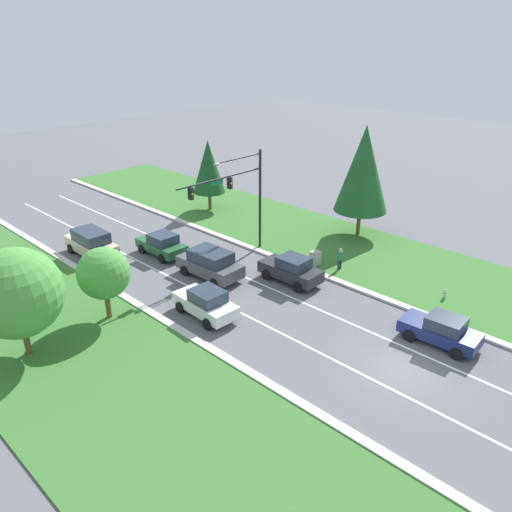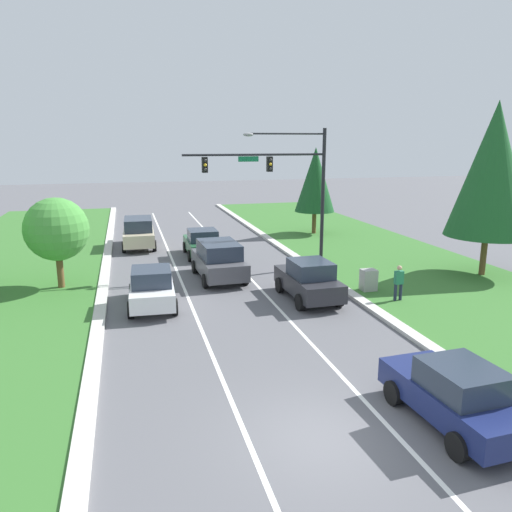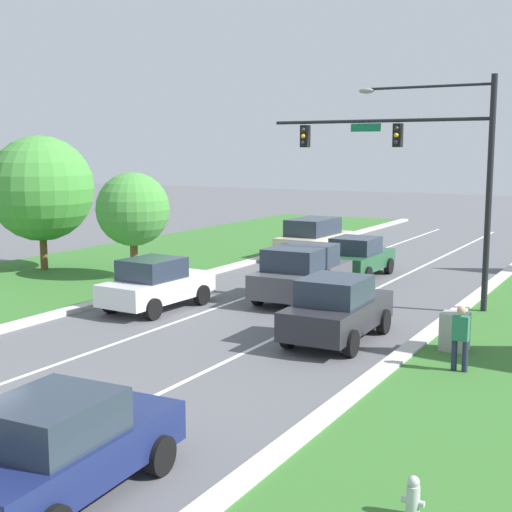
{
  "view_description": "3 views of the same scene",
  "coord_description": "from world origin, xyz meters",
  "px_view_note": "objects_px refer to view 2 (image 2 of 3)",
  "views": [
    {
      "loc": [
        -20.01,
        -8.93,
        15.49
      ],
      "look_at": [
        2.05,
        12.27,
        1.78
      ],
      "focal_mm": 35.0,
      "sensor_mm": 36.0,
      "label": 1
    },
    {
      "loc": [
        -4.33,
        -10.07,
        7.08
      ],
      "look_at": [
        2.16,
        14.75,
        1.14
      ],
      "focal_mm": 35.0,
      "sensor_mm": 36.0,
      "label": 2
    },
    {
      "loc": [
        11.16,
        -7.84,
        5.37
      ],
      "look_at": [
        -0.53,
        12.8,
        1.83
      ],
      "focal_mm": 50.0,
      "sensor_mm": 36.0,
      "label": 3
    }
  ],
  "objects_px": {
    "forest_sedan": "(202,243)",
    "conifer_far_right_tree": "(315,180)",
    "traffic_signal_mast": "(285,177)",
    "utility_cabinet": "(368,281)",
    "conifer_near_right_tree": "(493,170)",
    "pedestrian": "(399,282)",
    "champagne_suv": "(139,232)",
    "charcoal_sedan": "(309,280)",
    "navy_sedan": "(455,395)",
    "graphite_suv": "(219,260)",
    "oak_near_left_tree": "(56,229)",
    "white_sedan": "(152,288)"
  },
  "relations": [
    {
      "from": "forest_sedan",
      "to": "conifer_near_right_tree",
      "type": "distance_m",
      "value": 16.87
    },
    {
      "from": "traffic_signal_mast",
      "to": "conifer_far_right_tree",
      "type": "xyz_separation_m",
      "value": [
        5.58,
        9.71,
        -0.99
      ]
    },
    {
      "from": "utility_cabinet",
      "to": "charcoal_sedan",
      "type": "bearing_deg",
      "value": -172.63
    },
    {
      "from": "charcoal_sedan",
      "to": "oak_near_left_tree",
      "type": "bearing_deg",
      "value": 155.73
    },
    {
      "from": "pedestrian",
      "to": "champagne_suv",
      "type": "bearing_deg",
      "value": -53.73
    },
    {
      "from": "navy_sedan",
      "to": "conifer_near_right_tree",
      "type": "distance_m",
      "value": 16.76
    },
    {
      "from": "navy_sedan",
      "to": "conifer_far_right_tree",
      "type": "xyz_separation_m",
      "value": [
        6.24,
        25.96,
        3.35
      ]
    },
    {
      "from": "white_sedan",
      "to": "conifer_far_right_tree",
      "type": "xyz_separation_m",
      "value": [
        13.13,
        14.59,
        3.31
      ]
    },
    {
      "from": "graphite_suv",
      "to": "conifer_near_right_tree",
      "type": "xyz_separation_m",
      "value": [
        13.75,
        -2.99,
        4.61
      ]
    },
    {
      "from": "graphite_suv",
      "to": "conifer_far_right_tree",
      "type": "xyz_separation_m",
      "value": [
        9.48,
        10.82,
        3.17
      ]
    },
    {
      "from": "white_sedan",
      "to": "pedestrian",
      "type": "xyz_separation_m",
      "value": [
        10.71,
        -2.08,
        0.06
      ]
    },
    {
      "from": "traffic_signal_mast",
      "to": "champagne_suv",
      "type": "height_order",
      "value": "traffic_signal_mast"
    },
    {
      "from": "champagne_suv",
      "to": "conifer_near_right_tree",
      "type": "bearing_deg",
      "value": -33.44
    },
    {
      "from": "pedestrian",
      "to": "conifer_far_right_tree",
      "type": "distance_m",
      "value": 17.15
    },
    {
      "from": "champagne_suv",
      "to": "conifer_far_right_tree",
      "type": "xyz_separation_m",
      "value": [
        13.29,
        1.62,
        3.15
      ]
    },
    {
      "from": "traffic_signal_mast",
      "to": "conifer_near_right_tree",
      "type": "xyz_separation_m",
      "value": [
        9.86,
        -4.1,
        0.45
      ]
    },
    {
      "from": "graphite_suv",
      "to": "navy_sedan",
      "type": "bearing_deg",
      "value": -80.21
    },
    {
      "from": "forest_sedan",
      "to": "conifer_far_right_tree",
      "type": "relative_size",
      "value": 0.64
    },
    {
      "from": "graphite_suv",
      "to": "pedestrian",
      "type": "xyz_separation_m",
      "value": [
        7.06,
        -5.85,
        -0.08
      ]
    },
    {
      "from": "charcoal_sedan",
      "to": "navy_sedan",
      "type": "bearing_deg",
      "value": -91.63
    },
    {
      "from": "forest_sedan",
      "to": "oak_near_left_tree",
      "type": "xyz_separation_m",
      "value": [
        -7.77,
        -5.29,
        2.09
      ]
    },
    {
      "from": "utility_cabinet",
      "to": "conifer_near_right_tree",
      "type": "relative_size",
      "value": 0.12
    },
    {
      "from": "white_sedan",
      "to": "champagne_suv",
      "type": "bearing_deg",
      "value": 93.16
    },
    {
      "from": "white_sedan",
      "to": "forest_sedan",
      "type": "bearing_deg",
      "value": 71.12
    },
    {
      "from": "traffic_signal_mast",
      "to": "charcoal_sedan",
      "type": "distance_m",
      "value": 7.07
    },
    {
      "from": "forest_sedan",
      "to": "conifer_near_right_tree",
      "type": "xyz_separation_m",
      "value": [
        13.79,
        -8.47,
        4.77
      ]
    },
    {
      "from": "traffic_signal_mast",
      "to": "conifer_near_right_tree",
      "type": "distance_m",
      "value": 10.69
    },
    {
      "from": "charcoal_sedan",
      "to": "oak_near_left_tree",
      "type": "xyz_separation_m",
      "value": [
        -11.11,
        4.7,
        2.02
      ]
    },
    {
      "from": "forest_sedan",
      "to": "pedestrian",
      "type": "xyz_separation_m",
      "value": [
        7.1,
        -11.32,
        0.08
      ]
    },
    {
      "from": "white_sedan",
      "to": "navy_sedan",
      "type": "bearing_deg",
      "value": -56.36
    },
    {
      "from": "utility_cabinet",
      "to": "conifer_near_right_tree",
      "type": "distance_m",
      "value": 8.92
    },
    {
      "from": "graphite_suv",
      "to": "oak_near_left_tree",
      "type": "distance_m",
      "value": 8.05
    },
    {
      "from": "forest_sedan",
      "to": "navy_sedan",
      "type": "height_order",
      "value": "forest_sedan"
    },
    {
      "from": "graphite_suv",
      "to": "navy_sedan",
      "type": "xyz_separation_m",
      "value": [
        3.24,
        -15.15,
        -0.18
      ]
    },
    {
      "from": "utility_cabinet",
      "to": "white_sedan",
      "type": "bearing_deg",
      "value": 178.17
    },
    {
      "from": "traffic_signal_mast",
      "to": "conifer_far_right_tree",
      "type": "bearing_deg",
      "value": 60.1
    },
    {
      "from": "graphite_suv",
      "to": "pedestrian",
      "type": "relative_size",
      "value": 2.88
    },
    {
      "from": "forest_sedan",
      "to": "utility_cabinet",
      "type": "bearing_deg",
      "value": -55.38
    },
    {
      "from": "charcoal_sedan",
      "to": "conifer_far_right_tree",
      "type": "distance_m",
      "value": 16.85
    },
    {
      "from": "charcoal_sedan",
      "to": "conifer_near_right_tree",
      "type": "bearing_deg",
      "value": 6.91
    },
    {
      "from": "utility_cabinet",
      "to": "conifer_far_right_tree",
      "type": "bearing_deg",
      "value": 78.7
    },
    {
      "from": "utility_cabinet",
      "to": "pedestrian",
      "type": "height_order",
      "value": "pedestrian"
    },
    {
      "from": "conifer_near_right_tree",
      "to": "utility_cabinet",
      "type": "bearing_deg",
      "value": -171.36
    },
    {
      "from": "conifer_near_right_tree",
      "to": "champagne_suv",
      "type": "bearing_deg",
      "value": 145.23
    },
    {
      "from": "utility_cabinet",
      "to": "conifer_far_right_tree",
      "type": "relative_size",
      "value": 0.17
    },
    {
      "from": "oak_near_left_tree",
      "to": "navy_sedan",
      "type": "bearing_deg",
      "value": -54.21
    },
    {
      "from": "traffic_signal_mast",
      "to": "oak_near_left_tree",
      "type": "height_order",
      "value": "traffic_signal_mast"
    },
    {
      "from": "traffic_signal_mast",
      "to": "champagne_suv",
      "type": "bearing_deg",
      "value": 133.59
    },
    {
      "from": "white_sedan",
      "to": "utility_cabinet",
      "type": "relative_size",
      "value": 3.94
    },
    {
      "from": "traffic_signal_mast",
      "to": "utility_cabinet",
      "type": "bearing_deg",
      "value": -63.42
    }
  ]
}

